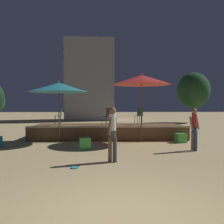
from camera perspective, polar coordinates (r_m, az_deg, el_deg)
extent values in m
plane|color=tan|center=(4.44, 2.30, -22.41)|extent=(120.00, 120.00, 0.00)
cube|color=brown|center=(13.95, -0.92, -4.43)|extent=(8.17, 3.06, 0.68)
cube|color=#CCB793|center=(12.43, -0.80, -3.41)|extent=(8.17, 0.12, 0.08)
cylinder|color=brown|center=(12.36, -12.03, -1.17)|extent=(0.05, 0.05, 2.43)
cone|color=teal|center=(12.37, -12.07, 5.52)|extent=(2.89, 2.89, 0.46)
sphere|color=teal|center=(12.39, -12.08, 6.76)|extent=(0.08, 0.08, 0.08)
cylinder|color=brown|center=(12.20, 6.74, -0.33)|extent=(0.05, 0.05, 2.79)
cone|color=red|center=(12.25, 6.76, 7.32)|extent=(2.82, 2.82, 0.47)
sphere|color=red|center=(12.28, 6.77, 8.61)|extent=(0.08, 0.08, 0.08)
cube|color=#4CC651|center=(12.51, 15.39, -5.74)|extent=(0.52, 0.52, 0.44)
cube|color=#4CC651|center=(10.30, -6.12, -7.17)|extent=(0.49, 0.49, 0.47)
cylinder|color=#3F3F47|center=(7.95, 0.65, -8.57)|extent=(0.13, 0.13, 0.80)
cylinder|color=brown|center=(8.03, -0.41, -8.47)|extent=(0.13, 0.13, 0.80)
cylinder|color=#3F3F47|center=(7.92, 0.12, -5.08)|extent=(0.21, 0.21, 0.24)
cylinder|color=white|center=(7.89, 0.12, -2.72)|extent=(0.21, 0.21, 0.62)
cylinder|color=brown|center=(8.04, 0.72, -3.13)|extent=(0.13, 0.15, 0.55)
cylinder|color=brown|center=(7.75, -0.51, -3.31)|extent=(0.18, 0.21, 0.55)
sphere|color=brown|center=(7.87, 0.12, 0.32)|extent=(0.22, 0.22, 0.22)
cylinder|color=#2D4C7F|center=(10.36, 18.59, -6.36)|extent=(0.13, 0.13, 0.77)
cylinder|color=#997051|center=(10.48, 17.96, -6.27)|extent=(0.13, 0.13, 0.77)
cylinder|color=#2D4C7F|center=(10.37, 18.29, -3.77)|extent=(0.20, 0.20, 0.24)
cylinder|color=#B22D33|center=(10.34, 18.31, -2.03)|extent=(0.20, 0.20, 0.59)
cylinder|color=#997051|center=(10.46, 18.94, -2.38)|extent=(0.22, 0.16, 0.53)
cylinder|color=#997051|center=(10.23, 17.65, -2.46)|extent=(0.21, 0.15, 0.53)
sphere|color=#997051|center=(10.32, 18.33, 0.19)|extent=(0.21, 0.21, 0.21)
cylinder|color=#1E4C47|center=(14.19, 6.26, -1.72)|extent=(0.02, 0.02, 0.45)
cylinder|color=#1E4C47|center=(14.04, 5.21, -1.76)|extent=(0.02, 0.02, 0.45)
cylinder|color=#1E4C47|center=(13.94, 6.90, -1.79)|extent=(0.02, 0.02, 0.45)
cylinder|color=#1E4C47|center=(13.78, 5.84, -1.82)|extent=(0.02, 0.02, 0.45)
cylinder|color=#1E4C47|center=(13.97, 6.06, -0.85)|extent=(0.40, 0.40, 0.02)
cube|color=#1E4C47|center=(13.82, 6.42, 0.05)|extent=(0.34, 0.17, 0.45)
cylinder|color=#1E4C47|center=(14.09, -12.81, -1.78)|extent=(0.02, 0.02, 0.45)
cylinder|color=#1E4C47|center=(13.79, -12.95, -1.85)|extent=(0.02, 0.02, 0.45)
cylinder|color=#1E4C47|center=(14.06, -11.60, -1.78)|extent=(0.02, 0.02, 0.45)
cylinder|color=#1E4C47|center=(13.76, -11.71, -1.85)|extent=(0.02, 0.02, 0.45)
cylinder|color=#1E4C47|center=(13.92, -12.27, -0.89)|extent=(0.40, 0.40, 0.02)
cube|color=#1E4C47|center=(13.89, -11.58, 0.04)|extent=(0.06, 0.36, 0.45)
cylinder|color=#2D3338|center=(13.26, -1.43, -1.95)|extent=(0.02, 0.02, 0.45)
cylinder|color=#2D3338|center=(13.04, -2.28, -2.01)|extent=(0.02, 0.02, 0.45)
cylinder|color=#2D3338|center=(13.07, -0.43, -2.00)|extent=(0.02, 0.02, 0.45)
cylinder|color=#2D3338|center=(12.84, -1.27, -2.06)|extent=(0.02, 0.02, 0.45)
cylinder|color=#2D3338|center=(13.04, -1.35, -1.02)|extent=(0.40, 0.40, 0.02)
cube|color=#2D3338|center=(12.92, -0.78, -0.04)|extent=(0.26, 0.29, 0.45)
cylinder|color=#33B2D8|center=(7.38, -8.47, -12.44)|extent=(0.23, 0.23, 0.03)
cylinder|color=#3D2B1C|center=(27.08, 18.07, -0.39)|extent=(0.28, 0.28, 1.80)
ellipsoid|color=#1E4223|center=(27.11, 18.12, 4.70)|extent=(3.36, 3.36, 3.69)
cube|color=gray|center=(30.60, -5.00, 7.09)|extent=(5.68, 4.61, 9.47)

